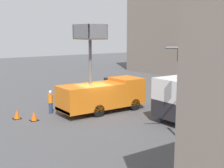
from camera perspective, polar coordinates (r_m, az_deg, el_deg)
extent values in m
plane|color=#4C4C4F|center=(24.96, -2.98, -5.59)|extent=(120.00, 120.00, 0.00)
cube|color=orange|center=(26.90, 2.66, -1.14)|extent=(2.54, 2.17, 2.18)
cube|color=orange|center=(24.91, -3.92, -2.31)|extent=(2.54, 5.06, 1.92)
cube|color=red|center=(23.93, -8.99, -4.89)|extent=(2.49, 0.10, 0.24)
cylinder|color=black|center=(27.99, 1.23, -2.89)|extent=(0.30, 0.98, 0.98)
cylinder|color=black|center=(26.26, 4.15, -3.74)|extent=(0.30, 0.98, 0.98)
cylinder|color=black|center=(26.05, -5.19, -3.86)|extent=(0.30, 0.98, 0.98)
cylinder|color=black|center=(24.19, -2.51, -4.87)|extent=(0.30, 0.98, 0.98)
cylinder|color=slate|center=(24.50, -3.99, 3.98)|extent=(0.24, 0.24, 3.56)
cube|color=brown|center=(24.40, -4.04, 8.26)|extent=(2.44, 1.68, 0.10)
cube|color=slate|center=(25.41, -5.46, 9.59)|extent=(0.08, 1.68, 1.05)
cube|color=slate|center=(23.39, -2.54, 9.64)|extent=(0.08, 1.68, 1.05)
cube|color=slate|center=(24.82, -2.46, 9.62)|extent=(2.44, 0.08, 1.05)
cube|color=slate|center=(23.99, -5.71, 9.59)|extent=(2.44, 0.08, 1.05)
cube|color=#232328|center=(25.95, 17.56, -3.00)|extent=(2.52, 10.39, 1.26)
cube|color=silver|center=(25.70, 17.72, 0.05)|extent=(2.52, 10.39, 1.54)
cube|color=black|center=(25.74, 17.69, -0.45)|extent=(2.54, 9.98, 0.68)
cylinder|color=black|center=(29.26, 19.61, -2.84)|extent=(0.30, 1.04, 1.04)
cylinder|color=black|center=(24.38, 10.79, -4.85)|extent=(0.30, 1.04, 1.04)
cylinder|color=black|center=(22.95, 14.81, -5.89)|extent=(0.30, 1.04, 1.04)
cylinder|color=slate|center=(16.84, 15.41, -2.90)|extent=(0.18, 0.18, 5.93)
cylinder|color=slate|center=(17.78, 14.04, 6.47)|extent=(1.40, 2.52, 0.13)
cube|color=black|center=(19.10, 12.45, 5.36)|extent=(0.43, 0.43, 0.90)
sphere|color=red|center=(19.08, 12.48, 6.11)|extent=(0.20, 0.20, 0.20)
cylinder|color=navy|center=(25.65, -11.13, -4.35)|extent=(0.32, 0.32, 0.86)
cylinder|color=orange|center=(25.48, -11.18, -2.67)|extent=(0.38, 0.38, 0.68)
sphere|color=tan|center=(25.39, -11.22, -1.66)|extent=(0.23, 0.23, 0.23)
sphere|color=white|center=(25.37, -11.22, -1.43)|extent=(0.24, 0.24, 0.24)
cylinder|color=navy|center=(23.12, 8.83, -5.78)|extent=(0.32, 0.32, 0.88)
cylinder|color=orange|center=(22.93, 8.88, -3.88)|extent=(0.38, 0.38, 0.70)
sphere|color=tan|center=(22.83, 8.91, -2.74)|extent=(0.24, 0.24, 0.24)
sphere|color=white|center=(22.81, 8.92, -2.47)|extent=(0.25, 0.25, 0.25)
cube|color=black|center=(24.78, -16.97, -6.07)|extent=(0.60, 0.60, 0.03)
cone|color=#F25B0F|center=(24.70, -17.00, -5.33)|extent=(0.48, 0.48, 0.69)
cube|color=black|center=(23.96, -14.05, -6.47)|extent=(0.60, 0.60, 0.03)
cone|color=#F25B0F|center=(23.87, -14.08, -5.71)|extent=(0.48, 0.48, 0.68)
cube|color=#A8A8B2|center=(35.59, 1.10, -0.18)|extent=(1.75, 4.47, 0.50)
cube|color=black|center=(35.37, 0.81, 0.70)|extent=(1.54, 2.46, 0.64)
cylinder|color=black|center=(37.04, 2.13, -0.12)|extent=(0.22, 0.64, 0.64)
cylinder|color=black|center=(35.87, 3.59, -0.45)|extent=(0.22, 0.64, 0.64)
cylinder|color=black|center=(35.45, -1.43, -0.55)|extent=(0.22, 0.64, 0.64)
cylinder|color=black|center=(34.22, -0.02, -0.91)|extent=(0.22, 0.64, 0.64)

